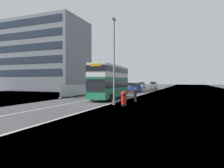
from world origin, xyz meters
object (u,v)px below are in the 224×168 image
Objects in this scene: double_decker_bus at (110,81)px; car_oncoming_near at (136,88)px; red_pillar_postbox at (124,98)px; pedestrian_at_kerb at (135,95)px; roadworks_barrier at (130,94)px; car_far_side at (142,85)px; car_receding_far at (153,86)px; car_receding_mid at (129,87)px; lamppost_foreground at (114,64)px.

double_decker_bus reaches higher than car_oncoming_near.
red_pillar_postbox is 3.99m from pedestrian_at_kerb.
car_far_side is (-8.13, 43.19, 0.28)m from roadworks_barrier.
car_receding_mid is at bearing -117.39° from car_receding_far.
roadworks_barrier is 0.39× the size of car_far_side.
car_receding_far reaches higher than pedestrian_at_kerb.
red_pillar_postbox is at bearing -92.58° from pedestrian_at_kerb.
red_pillar_postbox is 0.34× the size of car_oncoming_near.
roadworks_barrier is (-1.25, 6.81, -0.10)m from red_pillar_postbox.
lamppost_foreground is 2.06× the size of car_receding_mid.
car_far_side is (-8.14, 49.61, -3.40)m from lamppost_foreground.
car_oncoming_near is at bearing -92.93° from car_receding_far.
car_receding_mid is at bearing -89.20° from car_far_side.
double_decker_bus is 5.52m from pedestrian_at_kerb.
lamppost_foreground is 2.04× the size of car_oncoming_near.
roadworks_barrier is at bearing -85.57° from car_receding_far.
red_pillar_postbox is 0.34× the size of car_far_side.
lamppost_foreground is at bearing -76.45° from car_receding_mid.
car_oncoming_near reaches higher than pedestrian_at_kerb.
car_far_side is at bearing 100.63° from red_pillar_postbox.
car_far_side is (-9.38, 50.00, 0.18)m from red_pillar_postbox.
car_receding_mid reaches higher than red_pillar_postbox.
car_receding_far is at bearing 89.66° from double_decker_bus.
red_pillar_postbox is 0.91× the size of pedestrian_at_kerb.
car_far_side is at bearing 100.67° from roadworks_barrier.
red_pillar_postbox is 6.93m from roadworks_barrier.
lamppost_foreground is (3.02, -6.39, 1.87)m from double_decker_bus.
pedestrian_at_kerb is at bearing -83.81° from car_receding_far.
lamppost_foreground reaches higher than roadworks_barrier.
car_receding_mid is at bearing 105.42° from red_pillar_postbox.
lamppost_foreground is 2.20× the size of car_receding_far.
car_oncoming_near is 18.89m from car_receding_far.
double_decker_bus is at bearing 115.27° from lamppost_foreground.
double_decker_bus reaches higher than car_receding_far.
roadworks_barrier is at bearing 90.01° from lamppost_foreground.
car_oncoming_near is at bearing 104.45° from pedestrian_at_kerb.
car_receding_far is (-2.80, 36.19, 0.35)m from roadworks_barrier.
red_pillar_postbox is 0.88× the size of roadworks_barrier.
car_far_side reaches higher than pedestrian_at_kerb.
roadworks_barrier is (3.01, 0.03, -1.81)m from double_decker_bus.
lamppost_foreground is at bearing 162.53° from red_pillar_postbox.
roadworks_barrier is 43.95m from car_far_side.
car_receding_far is at bearing 87.07° from car_oncoming_near.
car_far_side is at bearing 101.74° from pedestrian_at_kerb.
car_oncoming_near is 20.82m from pedestrian_at_kerb.
car_far_side is (-5.12, 43.22, -1.53)m from double_decker_bus.
car_receding_far reaches higher than car_far_side.
lamppost_foreground is at bearing -86.24° from car_receding_far.
car_receding_mid is at bearing 103.55° from lamppost_foreground.
red_pillar_postbox is at bearing -79.62° from roadworks_barrier.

